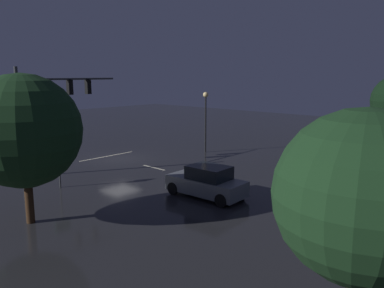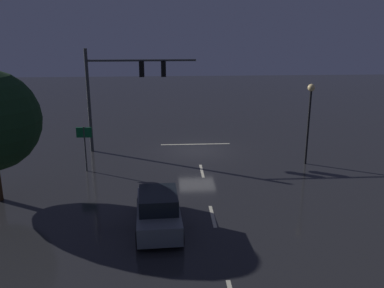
% 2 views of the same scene
% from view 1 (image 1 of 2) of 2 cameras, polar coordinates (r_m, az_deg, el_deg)
% --- Properties ---
extents(ground_plane, '(80.00, 80.00, 0.00)m').
position_cam_1_polar(ground_plane, '(30.13, -10.74, -2.23)').
color(ground_plane, '#232326').
extents(traffic_signal_assembly, '(7.25, 0.47, 6.92)m').
position_cam_1_polar(traffic_signal_assembly, '(27.19, -20.00, 6.07)').
color(traffic_signal_assembly, '#383A3D').
rests_on(traffic_signal_assembly, ground_plane).
extents(lane_dash_far, '(0.16, 2.20, 0.01)m').
position_cam_1_polar(lane_dash_far, '(27.10, -5.65, -3.50)').
color(lane_dash_far, beige).
rests_on(lane_dash_far, ground_plane).
extents(lane_dash_mid, '(0.16, 2.20, 0.01)m').
position_cam_1_polar(lane_dash_mid, '(23.12, 4.39, -5.91)').
color(lane_dash_mid, beige).
rests_on(lane_dash_mid, ground_plane).
extents(lane_dash_near, '(0.16, 2.20, 0.01)m').
position_cam_1_polar(lane_dash_near, '(20.16, 18.08, -8.86)').
color(lane_dash_near, beige).
rests_on(lane_dash_near, ground_plane).
extents(stop_bar, '(5.00, 0.16, 0.01)m').
position_cam_1_polar(stop_bar, '(31.39, -12.48, -1.79)').
color(stop_bar, beige).
rests_on(stop_bar, ground_plane).
extents(car_approaching, '(2.09, 4.44, 1.70)m').
position_cam_1_polar(car_approaching, '(20.51, 2.19, -5.69)').
color(car_approaching, slate).
rests_on(car_approaching, ground_plane).
extents(street_lamp_left_kerb, '(0.44, 0.44, 5.01)m').
position_cam_1_polar(street_lamp_left_kerb, '(31.81, 2.03, 5.01)').
color(street_lamp_left_kerb, black).
rests_on(street_lamp_left_kerb, ground_plane).
extents(route_sign, '(0.90, 0.10, 2.73)m').
position_cam_1_polar(route_sign, '(23.17, -19.19, -1.42)').
color(route_sign, '#383A3D').
rests_on(route_sign, ground_plane).
extents(tree_right_near, '(4.86, 4.86, 6.52)m').
position_cam_1_polar(tree_right_near, '(17.74, -23.66, 1.77)').
color(tree_right_near, '#382314').
rests_on(tree_right_near, ground_plane).
extents(tree_right_far, '(3.93, 3.93, 5.78)m').
position_cam_1_polar(tree_right_far, '(9.28, 23.90, -7.19)').
color(tree_right_far, '#382314').
rests_on(tree_right_far, ground_plane).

